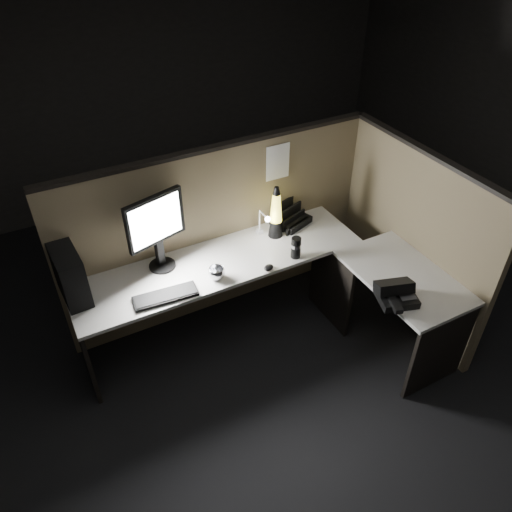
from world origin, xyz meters
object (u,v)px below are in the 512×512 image
pc_tower (70,275)px  keyboard (166,296)px  monitor (156,226)px  desk_phone (395,293)px  lava_lamp (276,216)px

pc_tower → keyboard: bearing=-32.5°
pc_tower → monitor: monitor is taller
keyboard → desk_phone: size_ratio=1.46×
lava_lamp → keyboard: bearing=-164.5°
monitor → lava_lamp: monitor is taller
pc_tower → desk_phone: pc_tower is taller
monitor → keyboard: monitor is taller
monitor → lava_lamp: size_ratio=1.33×
keyboard → desk_phone: bearing=-24.0°
desk_phone → lava_lamp: bearing=125.7°
lava_lamp → desk_phone: bearing=-72.0°
pc_tower → desk_phone: 2.26m
pc_tower → lava_lamp: lava_lamp is taller
keyboard → lava_lamp: lava_lamp is taller
keyboard → pc_tower: bearing=155.8°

